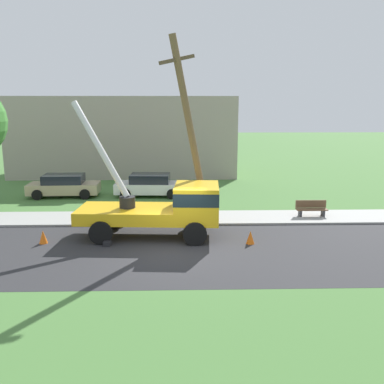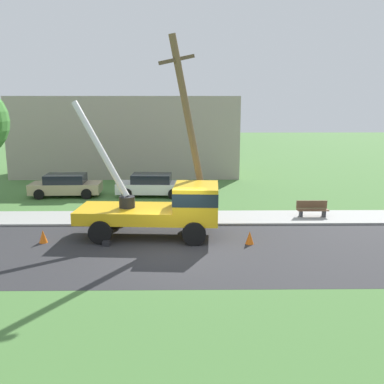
{
  "view_description": "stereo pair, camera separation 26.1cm",
  "coord_description": "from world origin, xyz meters",
  "px_view_note": "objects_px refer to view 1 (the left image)",
  "views": [
    {
      "loc": [
        0.24,
        -16.37,
        5.83
      ],
      "look_at": [
        0.77,
        3.52,
        1.71
      ],
      "focal_mm": 39.98,
      "sensor_mm": 36.0,
      "label": 1
    },
    {
      "loc": [
        0.5,
        -16.38,
        5.83
      ],
      "look_at": [
        0.77,
        3.52,
        1.71
      ],
      "focal_mm": 39.98,
      "sensor_mm": 36.0,
      "label": 2
    }
  ],
  "objects_px": {
    "traffic_cone_ahead": "(250,237)",
    "traffic_cone_behind": "(43,237)",
    "utility_truck": "(167,206)",
    "leaning_utility_pole": "(191,132)",
    "parked_sedan_tan": "(64,186)",
    "park_bench": "(311,209)",
    "parked_sedan_white": "(150,185)"
  },
  "relations": [
    {
      "from": "traffic_cone_ahead",
      "to": "traffic_cone_behind",
      "type": "bearing_deg",
      "value": 178.11
    },
    {
      "from": "utility_truck",
      "to": "leaning_utility_pole",
      "type": "height_order",
      "value": "leaning_utility_pole"
    },
    {
      "from": "parked_sedan_tan",
      "to": "park_bench",
      "type": "height_order",
      "value": "parked_sedan_tan"
    },
    {
      "from": "parked_sedan_tan",
      "to": "parked_sedan_white",
      "type": "relative_size",
      "value": 0.99
    },
    {
      "from": "leaning_utility_pole",
      "to": "parked_sedan_white",
      "type": "bearing_deg",
      "value": 108.7
    },
    {
      "from": "utility_truck",
      "to": "parked_sedan_tan",
      "type": "height_order",
      "value": "utility_truck"
    },
    {
      "from": "traffic_cone_ahead",
      "to": "park_bench",
      "type": "distance_m",
      "value": 5.68
    },
    {
      "from": "traffic_cone_ahead",
      "to": "parked_sedan_white",
      "type": "distance_m",
      "value": 10.91
    },
    {
      "from": "utility_truck",
      "to": "parked_sedan_tan",
      "type": "bearing_deg",
      "value": 128.75
    },
    {
      "from": "traffic_cone_behind",
      "to": "parked_sedan_tan",
      "type": "height_order",
      "value": "parked_sedan_tan"
    },
    {
      "from": "utility_truck",
      "to": "parked_sedan_white",
      "type": "xyz_separation_m",
      "value": [
        -1.37,
        8.57,
        -0.7
      ]
    },
    {
      "from": "parked_sedan_white",
      "to": "park_bench",
      "type": "distance_m",
      "value": 10.38
    },
    {
      "from": "park_bench",
      "to": "traffic_cone_behind",
      "type": "bearing_deg",
      "value": -162.98
    },
    {
      "from": "park_bench",
      "to": "parked_sedan_white",
      "type": "bearing_deg",
      "value": 147.52
    },
    {
      "from": "utility_truck",
      "to": "traffic_cone_ahead",
      "type": "height_order",
      "value": "utility_truck"
    },
    {
      "from": "utility_truck",
      "to": "traffic_cone_ahead",
      "type": "xyz_separation_m",
      "value": [
        3.53,
        -1.17,
        -1.13
      ]
    },
    {
      "from": "parked_sedan_white",
      "to": "utility_truck",
      "type": "bearing_deg",
      "value": -80.92
    },
    {
      "from": "leaning_utility_pole",
      "to": "traffic_cone_ahead",
      "type": "relative_size",
      "value": 15.79
    },
    {
      "from": "parked_sedan_tan",
      "to": "parked_sedan_white",
      "type": "distance_m",
      "value": 5.48
    },
    {
      "from": "utility_truck",
      "to": "leaning_utility_pole",
      "type": "bearing_deg",
      "value": 51.69
    },
    {
      "from": "traffic_cone_ahead",
      "to": "utility_truck",
      "type": "bearing_deg",
      "value": 161.71
    },
    {
      "from": "traffic_cone_ahead",
      "to": "parked_sedan_white",
      "type": "height_order",
      "value": "parked_sedan_white"
    },
    {
      "from": "traffic_cone_ahead",
      "to": "parked_sedan_white",
      "type": "xyz_separation_m",
      "value": [
        -4.9,
        9.74,
        0.43
      ]
    },
    {
      "from": "traffic_cone_behind",
      "to": "parked_sedan_tan",
      "type": "relative_size",
      "value": 0.13
    },
    {
      "from": "utility_truck",
      "to": "parked_sedan_tan",
      "type": "relative_size",
      "value": 1.51
    },
    {
      "from": "park_bench",
      "to": "utility_truck",
      "type": "bearing_deg",
      "value": -157.93
    },
    {
      "from": "leaning_utility_pole",
      "to": "traffic_cone_behind",
      "type": "height_order",
      "value": "leaning_utility_pole"
    },
    {
      "from": "traffic_cone_behind",
      "to": "parked_sedan_white",
      "type": "height_order",
      "value": "parked_sedan_white"
    },
    {
      "from": "traffic_cone_behind",
      "to": "park_bench",
      "type": "bearing_deg",
      "value": 17.02
    },
    {
      "from": "utility_truck",
      "to": "traffic_cone_ahead",
      "type": "bearing_deg",
      "value": -18.29
    },
    {
      "from": "utility_truck",
      "to": "traffic_cone_ahead",
      "type": "relative_size",
      "value": 12.05
    },
    {
      "from": "traffic_cone_behind",
      "to": "traffic_cone_ahead",
      "type": "bearing_deg",
      "value": -1.89
    }
  ]
}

